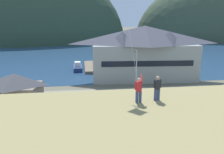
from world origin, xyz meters
The scene contains 19 objects.
ground_plane centered at (0.00, 0.00, 0.00)m, with size 600.00×600.00×0.00m, color #66604C.
parking_lot_pad centered at (0.00, 5.00, 0.05)m, with size 40.00×20.00×0.10m, color gray.
bay_water centered at (0.00, 60.00, 0.01)m, with size 360.00×84.00×0.03m, color navy.
far_hill_east_peak centered at (-45.74, 111.36, 0.00)m, with size 133.25×65.89×92.91m, color #334733.
far_hill_center_saddle centered at (83.27, 109.50, 0.00)m, with size 109.78×59.51×75.53m, color #3D4C38.
harbor_lodge centered at (8.80, 21.36, 5.92)m, with size 23.08×10.65×11.16m.
storage_shed_near_lot centered at (-13.70, 8.19, 2.65)m, with size 7.79×6.13×5.10m.
wharf_dock centered at (-1.96, 33.24, 0.35)m, with size 3.20×13.37×0.70m.
moored_boat_wharfside centered at (-5.32, 31.55, 0.72)m, with size 2.32×6.55×2.16m.
moored_boat_outer_mooring centered at (1.55, 34.66, 0.72)m, with size 2.35×7.27×2.16m.
parked_car_mid_row_center centered at (7.03, 1.50, 1.06)m, with size 4.35×2.37×1.82m.
parked_car_back_row_left centered at (-0.49, 6.09, 1.06)m, with size 4.28×2.21×1.82m.
parked_car_lone_by_shed centered at (10.74, 7.01, 1.06)m, with size 4.28×2.20×1.82m.
parked_car_front_row_end centered at (-7.89, 0.73, 1.06)m, with size 4.26×2.18×1.82m.
parked_car_corner_spot centered at (-1.98, -0.66, 1.06)m, with size 4.32×2.29×1.82m.
parked_car_front_row_silver centered at (-5.53, 6.44, 1.06)m, with size 4.34×2.34×1.82m.
parking_light_pole centered at (4.55, 10.55, 4.39)m, with size 0.24×0.78×7.49m.
person_kite_flyer centered at (-0.31, -9.86, 8.03)m, with size 0.58×0.63×1.86m.
person_companion centered at (1.07, -9.60, 8.01)m, with size 0.55×0.40×1.74m.
Camera 1 is at (-3.97, -23.74, 12.65)m, focal length 35.76 mm.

